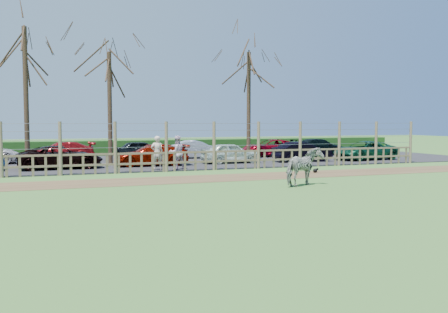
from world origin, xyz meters
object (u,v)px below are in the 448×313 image
object	(u,v)px
zebra	(304,167)
visitor_b	(177,153)
crow	(315,170)
car_9	(60,152)
car_11	(196,149)
car_12	(271,148)
car_10	(142,150)
car_5	(302,152)
tree_right	(249,79)
car_3	(151,155)
car_13	(319,147)
visitor_a	(157,153)
car_4	(231,153)
tree_left	(25,62)
car_2	(60,157)
tree_mid	(109,81)
car_6	(365,150)

from	to	relation	value
zebra	visitor_b	size ratio (longest dim) A/B	1.02
crow	car_9	bearing A→B (deg)	135.17
car_9	car_11	size ratio (longest dim) A/B	1.14
crow	car_12	xyz separation A→B (m)	(2.75, 10.72, 0.52)
crow	car_11	size ratio (longest dim) A/B	0.08
zebra	visitor_b	xyz separation A→B (m)	(-2.95, 7.91, 0.16)
crow	car_10	distance (m)	12.92
crow	car_10	bearing A→B (deg)	119.23
car_5	car_11	world-z (taller)	same
tree_right	car_12	world-z (taller)	tree_right
car_3	car_9	bearing A→B (deg)	-134.75
tree_right	car_13	bearing A→B (deg)	14.57
visitor_a	car_4	bearing A→B (deg)	-148.53
zebra	car_10	xyz separation A→B (m)	(-3.30, 15.45, -0.10)
tree_left	visitor_b	world-z (taller)	tree_left
crow	car_13	distance (m)	12.56
tree_right	zebra	world-z (taller)	tree_right
car_5	car_10	size ratio (longest dim) A/B	1.03
tree_right	visitor_a	size ratio (longest dim) A/B	4.26
tree_left	car_5	distance (m)	16.61
visitor_b	car_13	bearing A→B (deg)	-160.10
zebra	tree_right	bearing A→B (deg)	-41.50
car_10	car_9	bearing A→B (deg)	86.58
car_11	car_13	xyz separation A→B (m)	(9.33, -0.28, 0.00)
car_2	car_11	distance (m)	10.11
crow	car_4	bearing A→B (deg)	107.12
crow	car_10	xyz separation A→B (m)	(-6.30, 11.26, 0.52)
tree_right	car_3	distance (m)	8.87
tree_mid	car_12	world-z (taller)	tree_mid
car_13	car_12	bearing A→B (deg)	84.23
visitor_b	crow	xyz separation A→B (m)	(5.96, -3.72, -0.79)
tree_mid	car_6	size ratio (longest dim) A/B	1.58
visitor_b	tree_left	bearing A→B (deg)	-36.38
car_2	car_9	size ratio (longest dim) A/B	1.04
crow	car_12	bearing A→B (deg)	75.61
tree_right	car_10	distance (m)	8.37
zebra	car_4	distance (m)	10.61
tree_right	car_4	xyz separation A→B (m)	(-2.27, -2.63, -4.60)
car_4	car_2	bearing A→B (deg)	91.85
visitor_b	zebra	bearing A→B (deg)	101.59
visitor_a	visitor_b	size ratio (longest dim) A/B	1.00
tree_left	zebra	world-z (taller)	tree_left
tree_right	visitor_a	distance (m)	9.90
car_3	visitor_b	bearing A→B (deg)	20.47
tree_mid	car_9	size ratio (longest dim) A/B	1.65
car_11	car_5	bearing A→B (deg)	-126.62
crow	car_2	xyz separation A→B (m)	(-11.58, 6.15, 0.52)
car_9	car_11	bearing A→B (deg)	83.98
car_12	car_13	bearing A→B (deg)	95.35
visitor_a	car_11	xyz separation A→B (m)	(4.29, 7.05, -0.26)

